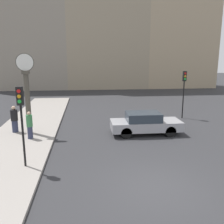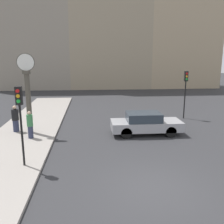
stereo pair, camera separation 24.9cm
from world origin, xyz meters
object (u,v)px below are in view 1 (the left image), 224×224
street_clock (27,94)px  traffic_light_near (21,110)px  pedestrian_green_hoodie (30,125)px  sedan_car (145,123)px  traffic_light_far (184,85)px  pedestrian_black_jacket (14,119)px

street_clock → traffic_light_near: bearing=-80.4°
traffic_light_near → pedestrian_green_hoodie: traffic_light_near is taller
sedan_car → pedestrian_green_hoodie: bearing=-175.1°
traffic_light_far → traffic_light_near: bearing=-141.7°
traffic_light_near → sedan_car: bearing=34.5°
traffic_light_near → pedestrian_black_jacket: size_ratio=2.08×
traffic_light_near → pedestrian_black_jacket: (-1.77, 5.13, -1.66)m
traffic_light_near → traffic_light_far: traffic_light_far is taller
traffic_light_far → pedestrian_black_jacket: 12.36m
sedan_car → pedestrian_green_hoodie: pedestrian_green_hoodie is taller
traffic_light_far → street_clock: bearing=-164.0°
sedan_car → street_clock: 7.37m
sedan_car → pedestrian_black_jacket: 8.10m
pedestrian_black_jacket → pedestrian_green_hoodie: 1.84m
sedan_car → pedestrian_black_jacket: (-8.06, 0.80, 0.25)m
traffic_light_near → pedestrian_black_jacket: bearing=109.0°
traffic_light_far → pedestrian_black_jacket: size_ratio=2.21×
sedan_car → street_clock: size_ratio=0.90×
traffic_light_far → street_clock: (-10.96, -3.14, -0.05)m
street_clock → traffic_light_far: bearing=16.0°
traffic_light_near → street_clock: (-0.82, 4.86, -0.04)m
traffic_light_far → pedestrian_green_hoodie: 11.64m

